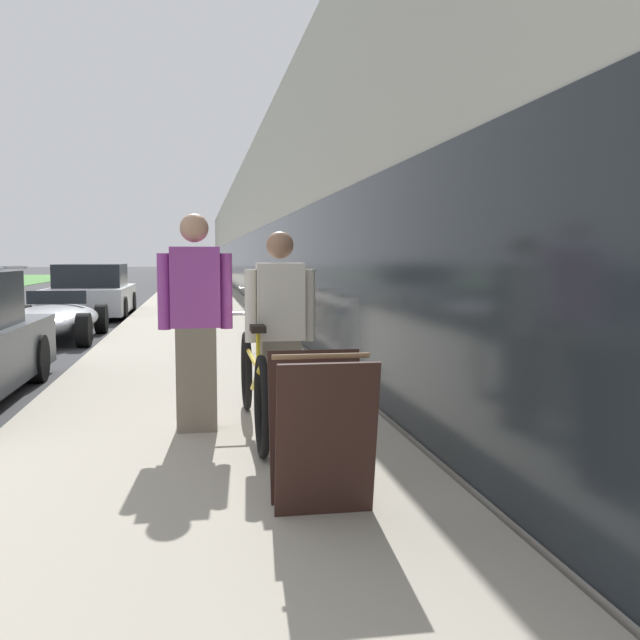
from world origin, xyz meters
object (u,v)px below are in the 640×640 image
at_px(bike_rack_hoop, 282,325).
at_px(cruiser_bike_nearest, 268,325).
at_px(tandem_bicycle, 253,383).
at_px(parked_sedan_far, 92,293).
at_px(vintage_roadster_curbside, 52,320).
at_px(sandwich_board_sign, 321,431).
at_px(cruiser_bike_middle, 254,314).
at_px(person_bystander, 196,322).
at_px(person_rider, 280,335).

relative_size(bike_rack_hoop, cruiser_bike_nearest, 0.50).
xyz_separation_m(tandem_bicycle, parked_sedan_far, (-3.16, 13.37, 0.11)).
xyz_separation_m(bike_rack_hoop, vintage_roadster_curbside, (-3.84, 4.33, -0.25)).
distance_m(tandem_bicycle, sandwich_board_sign, 1.93).
bearing_deg(cruiser_bike_nearest, bike_rack_hoop, -88.87).
distance_m(sandwich_board_sign, vintage_roadster_curbside, 10.63).
distance_m(cruiser_bike_nearest, cruiser_bike_middle, 2.33).
bearing_deg(cruiser_bike_nearest, person_bystander, -101.98).
relative_size(cruiser_bike_nearest, cruiser_bike_middle, 0.97).
bearing_deg(cruiser_bike_nearest, vintage_roadster_curbside, 143.84).
bearing_deg(tandem_bicycle, bike_rack_hoop, 79.86).
relative_size(bike_rack_hoop, vintage_roadster_curbside, 0.21).
bearing_deg(parked_sedan_far, person_bystander, -78.50).
bearing_deg(cruiser_bike_middle, parked_sedan_far, 123.60).
bearing_deg(cruiser_bike_middle, tandem_bicycle, -94.49).
bearing_deg(bike_rack_hoop, cruiser_bike_middle, 91.19).
distance_m(tandem_bicycle, person_rider, 0.55).
bearing_deg(cruiser_bike_middle, cruiser_bike_nearest, -88.77).
bearing_deg(cruiser_bike_nearest, cruiser_bike_middle, 91.23).
bearing_deg(cruiser_bike_middle, sandwich_board_sign, -92.16).
relative_size(person_bystander, sandwich_board_sign, 1.99).
bearing_deg(parked_sedan_far, cruiser_bike_middle, -56.40).
height_order(person_rider, cruiser_bike_nearest, person_rider).
distance_m(person_bystander, cruiser_bike_nearest, 5.41).
xyz_separation_m(bike_rack_hoop, cruiser_bike_nearest, (-0.03, 1.54, -0.14)).
height_order(tandem_bicycle, cruiser_bike_nearest, tandem_bicycle).
height_order(vintage_roadster_curbside, parked_sedan_far, parked_sedan_far).
height_order(bike_rack_hoop, vintage_roadster_curbside, bike_rack_hoop).
distance_m(bike_rack_hoop, parked_sedan_far, 10.29).
height_order(person_rider, sandwich_board_sign, person_rider).
bearing_deg(cruiser_bike_middle, person_rider, -92.92).
relative_size(tandem_bicycle, bike_rack_hoop, 2.83).
relative_size(cruiser_bike_middle, sandwich_board_sign, 1.94).
height_order(cruiser_bike_nearest, cruiser_bike_middle, cruiser_bike_nearest).
distance_m(cruiser_bike_middle, vintage_roadster_curbside, 3.79).
relative_size(person_rider, sandwich_board_sign, 1.82).
bearing_deg(parked_sedan_far, vintage_roadster_curbside, -89.91).
xyz_separation_m(bike_rack_hoop, cruiser_bike_middle, (-0.08, 3.88, -0.15)).
height_order(person_bystander, sandwich_board_sign, person_bystander).
bearing_deg(bike_rack_hoop, cruiser_bike_nearest, 91.13).
relative_size(person_rider, bike_rack_hoop, 1.94).
xyz_separation_m(bike_rack_hoop, parked_sedan_far, (-3.85, 9.55, -0.01)).
bearing_deg(vintage_roadster_curbside, sandwich_board_sign, -71.36).
bearing_deg(sandwich_board_sign, bike_rack_hoop, 85.59).
bearing_deg(vintage_roadster_curbside, bike_rack_hoop, -48.41).
relative_size(cruiser_bike_nearest, vintage_roadster_curbside, 0.42).
relative_size(person_bystander, bike_rack_hoop, 2.12).
height_order(tandem_bicycle, person_rider, person_rider).
distance_m(cruiser_bike_nearest, parked_sedan_far, 8.87).
bearing_deg(parked_sedan_far, tandem_bicycle, -76.69).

